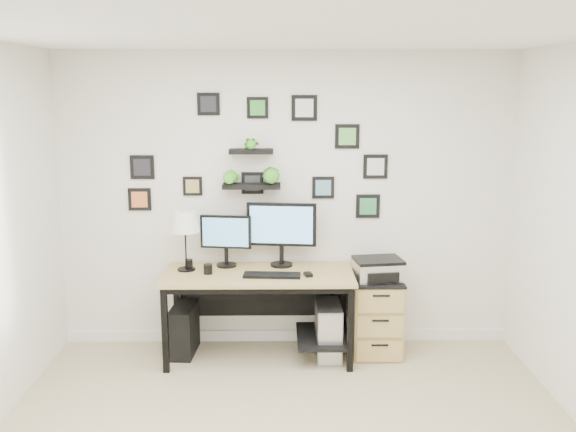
{
  "coord_description": "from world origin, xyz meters",
  "views": [
    {
      "loc": [
        -0.05,
        -3.57,
        2.29
      ],
      "look_at": [
        0.01,
        1.83,
        1.2
      ],
      "focal_mm": 40.0,
      "sensor_mm": 36.0,
      "label": 1
    }
  ],
  "objects_px": {
    "desk": "(263,286)",
    "mug": "(208,269)",
    "monitor_right": "(281,229)",
    "file_cabinet": "(376,315)",
    "pc_tower_black": "(184,330)",
    "pc_tower_grey": "(328,330)",
    "printer": "(378,269)",
    "table_lamp": "(185,223)",
    "monitor_left": "(226,237)"
  },
  "relations": [
    {
      "from": "mug",
      "to": "printer",
      "type": "relative_size",
      "value": 0.19
    },
    {
      "from": "mug",
      "to": "printer",
      "type": "xyz_separation_m",
      "value": [
        1.44,
        0.09,
        -0.03
      ]
    },
    {
      "from": "desk",
      "to": "table_lamp",
      "type": "bearing_deg",
      "value": 174.64
    },
    {
      "from": "mug",
      "to": "desk",
      "type": "bearing_deg",
      "value": 6.81
    },
    {
      "from": "pc_tower_grey",
      "to": "file_cabinet",
      "type": "bearing_deg",
      "value": 11.35
    },
    {
      "from": "desk",
      "to": "pc_tower_black",
      "type": "relative_size",
      "value": 3.73
    },
    {
      "from": "pc_tower_grey",
      "to": "file_cabinet",
      "type": "height_order",
      "value": "file_cabinet"
    },
    {
      "from": "mug",
      "to": "printer",
      "type": "distance_m",
      "value": 1.45
    },
    {
      "from": "desk",
      "to": "table_lamp",
      "type": "relative_size",
      "value": 3.13
    },
    {
      "from": "monitor_right",
      "to": "file_cabinet",
      "type": "relative_size",
      "value": 0.9
    },
    {
      "from": "table_lamp",
      "to": "desk",
      "type": "bearing_deg",
      "value": -5.36
    },
    {
      "from": "desk",
      "to": "mug",
      "type": "bearing_deg",
      "value": -173.19
    },
    {
      "from": "monitor_right",
      "to": "pc_tower_grey",
      "type": "xyz_separation_m",
      "value": [
        0.4,
        -0.2,
        -0.85
      ]
    },
    {
      "from": "monitor_right",
      "to": "printer",
      "type": "xyz_separation_m",
      "value": [
        0.83,
        -0.14,
        -0.32
      ]
    },
    {
      "from": "monitor_left",
      "to": "monitor_right",
      "type": "distance_m",
      "value": 0.49
    },
    {
      "from": "mug",
      "to": "pc_tower_black",
      "type": "distance_m",
      "value": 0.63
    },
    {
      "from": "monitor_left",
      "to": "printer",
      "type": "height_order",
      "value": "monitor_left"
    },
    {
      "from": "monitor_left",
      "to": "pc_tower_black",
      "type": "relative_size",
      "value": 1.06
    },
    {
      "from": "desk",
      "to": "table_lamp",
      "type": "distance_m",
      "value": 0.85
    },
    {
      "from": "pc_tower_black",
      "to": "pc_tower_grey",
      "type": "xyz_separation_m",
      "value": [
        1.25,
        -0.08,
        0.02
      ]
    },
    {
      "from": "printer",
      "to": "monitor_right",
      "type": "bearing_deg",
      "value": 170.15
    },
    {
      "from": "monitor_left",
      "to": "pc_tower_grey",
      "type": "bearing_deg",
      "value": -12.74
    },
    {
      "from": "monitor_right",
      "to": "table_lamp",
      "type": "distance_m",
      "value": 0.83
    },
    {
      "from": "mug",
      "to": "pc_tower_grey",
      "type": "height_order",
      "value": "mug"
    },
    {
      "from": "monitor_right",
      "to": "pc_tower_grey",
      "type": "height_order",
      "value": "monitor_right"
    },
    {
      "from": "table_lamp",
      "to": "printer",
      "type": "distance_m",
      "value": 1.69
    },
    {
      "from": "file_cabinet",
      "to": "table_lamp",
      "type": "bearing_deg",
      "value": 179.88
    },
    {
      "from": "pc_tower_black",
      "to": "file_cabinet",
      "type": "distance_m",
      "value": 1.68
    },
    {
      "from": "monitor_left",
      "to": "pc_tower_grey",
      "type": "xyz_separation_m",
      "value": [
        0.88,
        -0.2,
        -0.78
      ]
    },
    {
      "from": "desk",
      "to": "mug",
      "type": "height_order",
      "value": "mug"
    },
    {
      "from": "desk",
      "to": "pc_tower_black",
      "type": "distance_m",
      "value": 0.81
    },
    {
      "from": "monitor_left",
      "to": "monitor_right",
      "type": "bearing_deg",
      "value": 0.49
    },
    {
      "from": "desk",
      "to": "mug",
      "type": "relative_size",
      "value": 19.23
    },
    {
      "from": "monitor_left",
      "to": "mug",
      "type": "xyz_separation_m",
      "value": [
        -0.13,
        -0.23,
        -0.22
      ]
    },
    {
      "from": "pc_tower_black",
      "to": "file_cabinet",
      "type": "bearing_deg",
      "value": 4.4
    },
    {
      "from": "desk",
      "to": "pc_tower_black",
      "type": "xyz_separation_m",
      "value": [
        -0.69,
        0.05,
        -0.41
      ]
    },
    {
      "from": "monitor_left",
      "to": "file_cabinet",
      "type": "distance_m",
      "value": 1.47
    },
    {
      "from": "monitor_right",
      "to": "mug",
      "type": "height_order",
      "value": "monitor_right"
    },
    {
      "from": "desk",
      "to": "monitor_right",
      "type": "xyz_separation_m",
      "value": [
        0.16,
        0.18,
        0.46
      ]
    },
    {
      "from": "table_lamp",
      "to": "monitor_left",
      "type": "bearing_deg",
      "value": 18.6
    },
    {
      "from": "file_cabinet",
      "to": "pc_tower_black",
      "type": "bearing_deg",
      "value": -179.73
    },
    {
      "from": "table_lamp",
      "to": "pc_tower_grey",
      "type": "distance_m",
      "value": 1.53
    },
    {
      "from": "desk",
      "to": "monitor_right",
      "type": "distance_m",
      "value": 0.52
    },
    {
      "from": "pc_tower_grey",
      "to": "file_cabinet",
      "type": "relative_size",
      "value": 0.71
    },
    {
      "from": "printer",
      "to": "mug",
      "type": "bearing_deg",
      "value": -176.46
    },
    {
      "from": "table_lamp",
      "to": "mug",
      "type": "height_order",
      "value": "table_lamp"
    },
    {
      "from": "table_lamp",
      "to": "pc_tower_grey",
      "type": "relative_size",
      "value": 1.08
    },
    {
      "from": "desk",
      "to": "file_cabinet",
      "type": "xyz_separation_m",
      "value": [
        0.98,
        0.06,
        -0.29
      ]
    },
    {
      "from": "monitor_right",
      "to": "printer",
      "type": "height_order",
      "value": "monitor_right"
    },
    {
      "from": "table_lamp",
      "to": "file_cabinet",
      "type": "height_order",
      "value": "table_lamp"
    }
  ]
}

